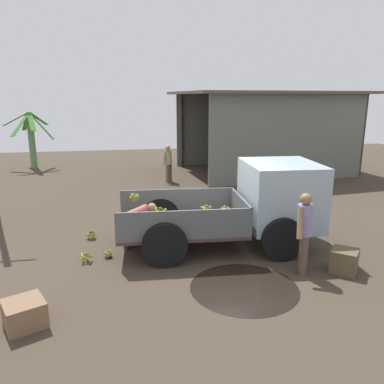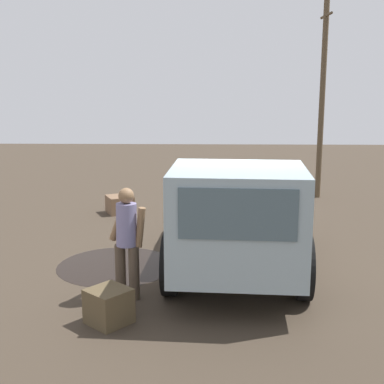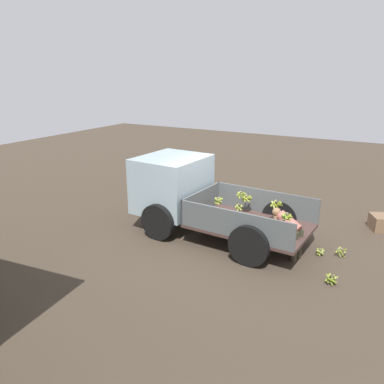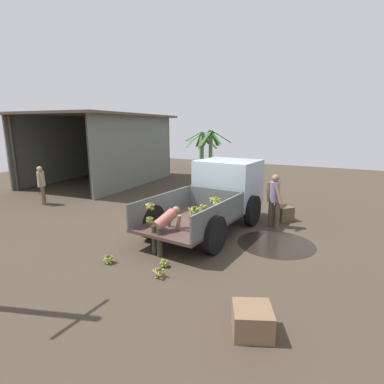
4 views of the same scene
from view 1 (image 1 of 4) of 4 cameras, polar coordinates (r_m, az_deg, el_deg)
name	(u,v)px [view 1 (image 1 of 4)]	position (r m, az deg, el deg)	size (l,w,h in m)	color
ground	(211,245)	(9.46, 2.84, -8.06)	(36.00, 36.00, 0.00)	#3F3428
mud_patch_0	(244,288)	(7.56, 7.95, -14.23)	(2.11, 2.11, 0.01)	black
cargo_truck	(262,201)	(9.34, 10.56, -1.37)	(4.91, 2.48, 2.06)	#452F2B
warehouse_shed	(273,116)	(18.97, 12.25, 11.28)	(8.83, 6.86, 3.84)	#61665D
banana_palm_0	(32,139)	(20.93, -23.26, 7.48)	(2.47, 2.30, 2.85)	#5F8551
person_foreground_visitor	(304,229)	(8.04, 16.71, -5.49)	(0.51, 0.64, 1.72)	brown
person_worker_loading	(137,220)	(9.13, -8.44, -4.29)	(0.83, 0.65, 1.15)	#353223
person_bystander_near_shed	(168,162)	(16.16, -3.64, 4.63)	(0.52, 0.57, 1.60)	brown
banana_bunch_on_ground_0	(91,234)	(10.13, -15.18, -6.26)	(0.26, 0.26, 0.22)	#433C2B
banana_bunch_on_ground_1	(86,256)	(8.80, -15.84, -9.40)	(0.26, 0.25, 0.23)	brown
banana_bunch_on_ground_2	(108,253)	(8.94, -12.68, -9.10)	(0.21, 0.22, 0.18)	brown
wooden_crate_0	(24,314)	(6.87, -24.17, -16.55)	(0.60, 0.60, 0.43)	brown
wooden_crate_1	(344,261)	(8.62, 22.17, -9.68)	(0.52, 0.52, 0.49)	brown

